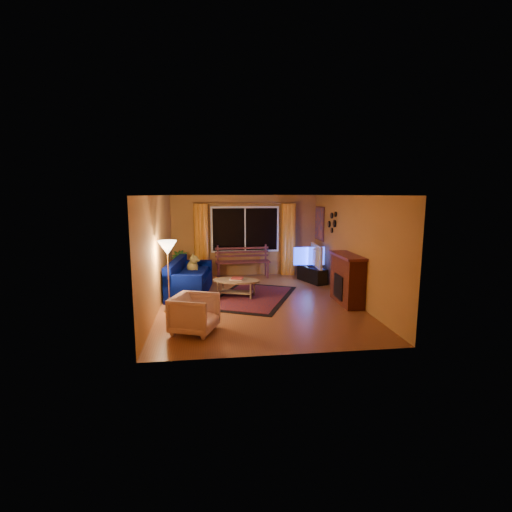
{
  "coord_description": "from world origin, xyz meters",
  "views": [
    {
      "loc": [
        -1.13,
        -8.45,
        2.52
      ],
      "look_at": [
        0.0,
        0.3,
        1.05
      ],
      "focal_mm": 26.0,
      "sensor_mm": 36.0,
      "label": 1
    }
  ],
  "objects": [
    {
      "name": "ceiling",
      "position": [
        0.0,
        0.0,
        2.51
      ],
      "size": [
        4.5,
        6.0,
        0.02
      ],
      "primitive_type": "cube",
      "color": "white",
      "rests_on": "ground"
    },
    {
      "name": "tv_console",
      "position": [
        1.84,
        1.79,
        0.22
      ],
      "size": [
        0.68,
        1.12,
        0.44
      ],
      "primitive_type": "cube",
      "rotation": [
        0.0,
        0.0,
        0.33
      ],
      "color": "black",
      "rests_on": "ground"
    },
    {
      "name": "rug",
      "position": [
        -0.08,
        0.36,
        0.01
      ],
      "size": [
        2.62,
        3.1,
        0.02
      ],
      "primitive_type": "cube",
      "rotation": [
        0.0,
        0.0,
        -0.43
      ],
      "color": "maroon",
      "rests_on": "ground"
    },
    {
      "name": "window",
      "position": [
        0.0,
        2.94,
        1.45
      ],
      "size": [
        2.0,
        0.02,
        1.3
      ],
      "primitive_type": "cube",
      "color": "black",
      "rests_on": "wall_back"
    },
    {
      "name": "wall_back",
      "position": [
        0.0,
        3.01,
        1.25
      ],
      "size": [
        4.5,
        0.02,
        2.5
      ],
      "primitive_type": "cube",
      "color": "#B67B3A",
      "rests_on": "ground"
    },
    {
      "name": "armchair",
      "position": [
        -1.41,
        -1.82,
        0.39
      ],
      "size": [
        0.93,
        0.96,
        0.78
      ],
      "primitive_type": "imported",
      "rotation": [
        0.0,
        0.0,
        1.21
      ],
      "color": "beige",
      "rests_on": "ground"
    },
    {
      "name": "curtain_right",
      "position": [
        1.35,
        2.88,
        1.12
      ],
      "size": [
        0.36,
        0.36,
        2.24
      ],
      "primitive_type": "cylinder",
      "color": "orange",
      "rests_on": "ground"
    },
    {
      "name": "bench",
      "position": [
        -0.11,
        2.6,
        0.25
      ],
      "size": [
        1.66,
        0.53,
        0.5
      ],
      "primitive_type": "cube",
      "rotation": [
        0.0,
        0.0,
        0.02
      ],
      "color": "#4F2124",
      "rests_on": "ground"
    },
    {
      "name": "television",
      "position": [
        1.84,
        1.79,
        0.77
      ],
      "size": [
        0.19,
        1.14,
        0.65
      ],
      "primitive_type": "imported",
      "rotation": [
        0.0,
        0.0,
        1.54
      ],
      "color": "black",
      "rests_on": "tv_console"
    },
    {
      "name": "wall_right",
      "position": [
        2.26,
        0.0,
        1.25
      ],
      "size": [
        0.02,
        6.0,
        2.5
      ],
      "primitive_type": "cube",
      "color": "#B67B3A",
      "rests_on": "ground"
    },
    {
      "name": "mirror_cluster",
      "position": [
        2.21,
        1.3,
        1.8
      ],
      "size": [
        0.06,
        0.6,
        0.56
      ],
      "primitive_type": null,
      "color": "black",
      "rests_on": "wall_right"
    },
    {
      "name": "curtain_rod",
      "position": [
        0.0,
        2.9,
        2.25
      ],
      "size": [
        3.2,
        0.03,
        0.03
      ],
      "primitive_type": "cylinder",
      "rotation": [
        0.0,
        1.57,
        0.0
      ],
      "color": "#BF8C3F",
      "rests_on": "wall_back"
    },
    {
      "name": "sofa",
      "position": [
        -1.63,
        1.0,
        0.43
      ],
      "size": [
        1.15,
        2.21,
        0.86
      ],
      "primitive_type": "cube",
      "rotation": [
        0.0,
        0.0,
        -0.12
      ],
      "color": "#00073E",
      "rests_on": "ground"
    },
    {
      "name": "coffee_table",
      "position": [
        -0.47,
        0.49,
        0.22
      ],
      "size": [
        1.5,
        1.5,
        0.43
      ],
      "primitive_type": "cylinder",
      "rotation": [
        0.0,
        0.0,
        -0.32
      ],
      "color": "#927859",
      "rests_on": "ground"
    },
    {
      "name": "wall_left",
      "position": [
        -2.26,
        0.0,
        1.25
      ],
      "size": [
        0.02,
        6.0,
        2.5
      ],
      "primitive_type": "cube",
      "color": "#B67B3A",
      "rests_on": "ground"
    },
    {
      "name": "curtain_left",
      "position": [
        -1.35,
        2.88,
        1.12
      ],
      "size": [
        0.36,
        0.36,
        2.24
      ],
      "primitive_type": "cylinder",
      "color": "orange",
      "rests_on": "ground"
    },
    {
      "name": "painting",
      "position": [
        2.22,
        2.45,
        1.65
      ],
      "size": [
        0.04,
        0.76,
        0.96
      ],
      "primitive_type": "cube",
      "color": "#D7570D",
      "rests_on": "wall_right"
    },
    {
      "name": "floor_lamp",
      "position": [
        -2.0,
        -0.5,
        0.78
      ],
      "size": [
        0.3,
        0.3,
        1.56
      ],
      "primitive_type": "cylinder",
      "rotation": [
        0.0,
        0.0,
        0.17
      ],
      "color": "#BF8C3F",
      "rests_on": "ground"
    },
    {
      "name": "fireplace",
      "position": [
        2.05,
        -0.4,
        0.55
      ],
      "size": [
        0.4,
        1.2,
        1.1
      ],
      "primitive_type": "cube",
      "color": "maroon",
      "rests_on": "ground"
    },
    {
      "name": "dog",
      "position": [
        -1.58,
        1.47,
        0.64
      ],
      "size": [
        0.4,
        0.47,
        0.44
      ],
      "primitive_type": null,
      "rotation": [
        0.0,
        0.0,
        -0.31
      ],
      "color": "olive",
      "rests_on": "sofa"
    },
    {
      "name": "potted_plant",
      "position": [
        -2.0,
        2.51,
        0.44
      ],
      "size": [
        0.5,
        0.5,
        0.87
      ],
      "primitive_type": "imported",
      "rotation": [
        0.0,
        0.0,
        0.02
      ],
      "color": "#235B1E",
      "rests_on": "ground"
    },
    {
      "name": "floor",
      "position": [
        0.0,
        0.0,
        -0.01
      ],
      "size": [
        4.5,
        6.0,
        0.02
      ],
      "primitive_type": "cube",
      "color": "brown",
      "rests_on": "ground"
    }
  ]
}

